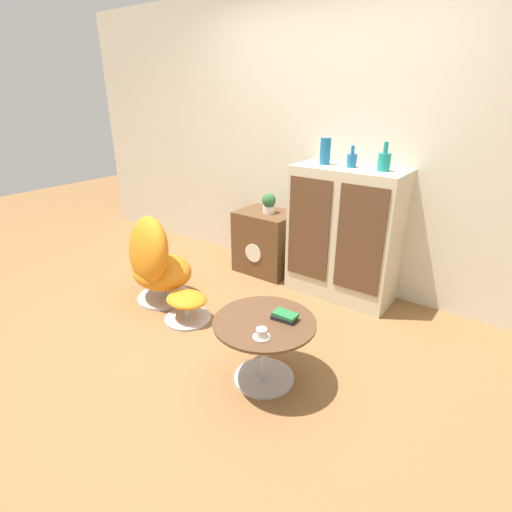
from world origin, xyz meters
The scene contains 13 objects.
ground_plane centered at (0.00, 0.00, 0.00)m, with size 12.00×12.00×0.00m, color olive.
wall_back centered at (0.00, 1.53, 1.30)m, with size 6.40×0.06×2.60m.
sideboard centered at (0.35, 1.28, 0.58)m, with size 0.92×0.46×1.16m.
tv_console centered at (-0.49, 1.29, 0.31)m, with size 0.56×0.44×0.63m.
egg_chair centered at (-0.89, 0.20, 0.37)m, with size 0.70×0.67×0.80m.
ottoman centered at (-0.44, 0.12, 0.14)m, with size 0.38×0.38×0.23m.
coffee_table centered at (0.48, -0.10, 0.30)m, with size 0.64×0.64×0.44m.
vase_leftmost centered at (0.11, 1.28, 1.26)m, with size 0.09×0.09×0.22m.
vase_inner_left centered at (0.36, 1.28, 1.22)m, with size 0.08×0.08×0.17m.
vase_inner_right centered at (0.62, 1.28, 1.23)m, with size 0.10×0.10×0.22m.
potted_plant centered at (-0.46, 1.29, 0.73)m, with size 0.14×0.14×0.19m.
teacup centered at (0.57, -0.26, 0.46)m, with size 0.10×0.10×0.06m.
book_stack centered at (0.57, -0.01, 0.46)m, with size 0.16×0.11×0.04m.
Camera 1 is at (1.69, -1.81, 1.75)m, focal length 28.00 mm.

